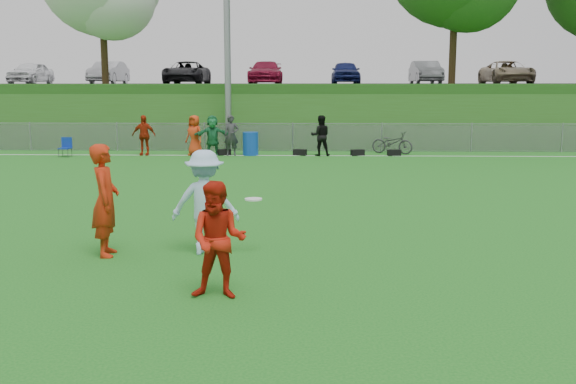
{
  "coord_description": "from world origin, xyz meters",
  "views": [
    {
      "loc": [
        0.73,
        -8.92,
        2.73
      ],
      "look_at": [
        0.43,
        0.5,
        1.23
      ],
      "focal_mm": 40.0,
      "sensor_mm": 36.0,
      "label": 1
    }
  ],
  "objects_px": {
    "frisbee": "(253,199)",
    "recycling_bin": "(251,144)",
    "player_red_center": "(218,240)",
    "bicycle": "(392,143)",
    "player_blue": "(205,202)",
    "player_red_left": "(105,200)"
  },
  "relations": [
    {
      "from": "recycling_bin",
      "to": "player_blue",
      "type": "bearing_deg",
      "value": -87.44
    },
    {
      "from": "player_red_left",
      "to": "bicycle",
      "type": "distance_m",
      "value": 18.93
    },
    {
      "from": "player_red_left",
      "to": "player_red_center",
      "type": "height_order",
      "value": "player_red_left"
    },
    {
      "from": "player_red_center",
      "to": "recycling_bin",
      "type": "height_order",
      "value": "player_red_center"
    },
    {
      "from": "recycling_bin",
      "to": "bicycle",
      "type": "bearing_deg",
      "value": 8.07
    },
    {
      "from": "player_blue",
      "to": "bicycle",
      "type": "relative_size",
      "value": 0.96
    },
    {
      "from": "player_red_left",
      "to": "bicycle",
      "type": "xyz_separation_m",
      "value": [
        6.98,
        17.59,
        -0.45
      ]
    },
    {
      "from": "frisbee",
      "to": "player_blue",
      "type": "bearing_deg",
      "value": 179.97
    },
    {
      "from": "player_red_left",
      "to": "player_blue",
      "type": "bearing_deg",
      "value": -94.2
    },
    {
      "from": "player_red_center",
      "to": "player_blue",
      "type": "relative_size",
      "value": 0.89
    },
    {
      "from": "player_red_center",
      "to": "bicycle",
      "type": "xyz_separation_m",
      "value": [
        4.8,
        19.74,
        -0.3
      ]
    },
    {
      "from": "frisbee",
      "to": "bicycle",
      "type": "height_order",
      "value": "bicycle"
    },
    {
      "from": "player_blue",
      "to": "frisbee",
      "type": "bearing_deg",
      "value": 179.9
    },
    {
      "from": "frisbee",
      "to": "player_red_left",
      "type": "bearing_deg",
      "value": -176.01
    },
    {
      "from": "frisbee",
      "to": "player_red_center",
      "type": "bearing_deg",
      "value": -96.4
    },
    {
      "from": "player_red_left",
      "to": "player_blue",
      "type": "relative_size",
      "value": 1.06
    },
    {
      "from": "player_blue",
      "to": "recycling_bin",
      "type": "height_order",
      "value": "player_blue"
    },
    {
      "from": "recycling_bin",
      "to": "player_red_center",
      "type": "bearing_deg",
      "value": -86.09
    },
    {
      "from": "player_red_center",
      "to": "frisbee",
      "type": "relative_size",
      "value": 5.37
    },
    {
      "from": "frisbee",
      "to": "bicycle",
      "type": "distance_m",
      "value": 18.01
    },
    {
      "from": "frisbee",
      "to": "recycling_bin",
      "type": "bearing_deg",
      "value": 95.36
    },
    {
      "from": "frisbee",
      "to": "bicycle",
      "type": "relative_size",
      "value": 0.16
    }
  ]
}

